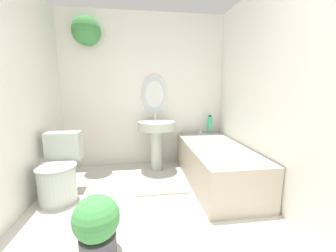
% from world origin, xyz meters
% --- Properties ---
extents(wall_back, '(2.67, 0.40, 2.40)m').
position_xyz_m(wall_back, '(-0.12, 2.86, 1.33)').
color(wall_back, silver).
rests_on(wall_back, ground_plane).
extents(wall_right, '(0.06, 2.98, 2.40)m').
position_xyz_m(wall_right, '(1.31, 1.43, 1.20)').
color(wall_right, silver).
rests_on(wall_right, ground_plane).
extents(toilet, '(0.42, 0.59, 0.73)m').
position_xyz_m(toilet, '(-1.01, 1.84, 0.31)').
color(toilet, '#B2BCB2').
rests_on(toilet, ground_plane).
extents(pedestal_sink, '(0.56, 0.56, 0.86)m').
position_xyz_m(pedestal_sink, '(0.15, 2.54, 0.57)').
color(pedestal_sink, '#B2BCB2').
rests_on(pedestal_sink, ground_plane).
extents(bathtub, '(0.72, 1.64, 0.58)m').
position_xyz_m(bathtub, '(0.89, 1.99, 0.26)').
color(bathtub, '#B2A893').
rests_on(bathtub, ground_plane).
extents(shampoo_bottle, '(0.08, 0.08, 0.24)m').
position_xyz_m(shampoo_bottle, '(1.05, 2.71, 0.69)').
color(shampoo_bottle, '#38B275').
rests_on(shampoo_bottle, bathtub).
extents(potted_plant, '(0.34, 0.34, 0.47)m').
position_xyz_m(potted_plant, '(-0.43, 0.93, 0.25)').
color(potted_plant, '#47474C').
rests_on(potted_plant, ground_plane).
extents(bath_mat, '(0.65, 0.33, 0.02)m').
position_xyz_m(bath_mat, '(0.15, 1.89, 0.01)').
color(bath_mat, '#B7A88E').
rests_on(bath_mat, ground_plane).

